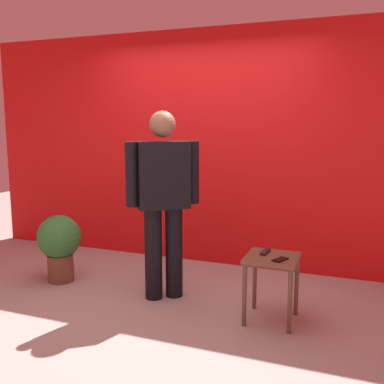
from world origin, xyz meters
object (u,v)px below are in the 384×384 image
Objects in this scene: potted_plant at (59,242)px; standing_person at (163,195)px; side_table at (272,269)px; cell_phone at (280,260)px; tv_remote at (265,252)px.

standing_person is at bearing 0.25° from potted_plant.
side_table is 0.80× the size of potted_plant.
cell_phone is 0.21m from tv_remote.
side_table is 3.22× the size of tv_remote.
standing_person is 1.16m from side_table.
potted_plant reaches higher than cell_phone.
tv_remote is 0.25× the size of potted_plant.
side_table is 3.80× the size of cell_phone.
side_table is (1.03, -0.14, -0.52)m from standing_person.
standing_person reaches higher than cell_phone.
side_table is at bearing -3.40° from potted_plant.
standing_person is 2.50× the size of potted_plant.
tv_remote is at bearing 135.92° from side_table.
potted_plant is (-2.27, 0.21, -0.14)m from cell_phone.
side_table is 2.19m from potted_plant.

